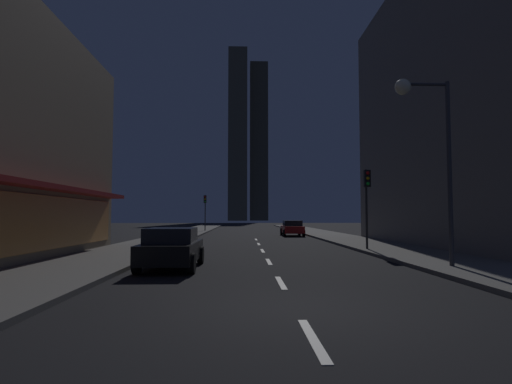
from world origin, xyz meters
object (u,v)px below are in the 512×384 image
car_parked_far (292,228)px  fire_hydrant_far_left (174,236)px  traffic_light_far_left (205,205)px  traffic_light_near_right (367,191)px  car_parked_near (172,248)px  street_lamp_right (425,126)px

car_parked_far → fire_hydrant_far_left: bearing=-135.2°
car_parked_far → traffic_light_far_left: traffic_light_far_left is taller
fire_hydrant_far_left → car_parked_far: bearing=44.8°
car_parked_far → traffic_light_far_left: (-9.10, 9.88, 2.45)m
traffic_light_near_right → car_parked_far: bearing=96.4°
car_parked_far → traffic_light_near_right: 17.26m
car_parked_far → fire_hydrant_far_left: (-9.50, -9.42, -0.29)m
car_parked_near → fire_hydrant_far_left: size_ratio=6.48×
car_parked_far → street_lamp_right: 24.65m
car_parked_near → traffic_light_far_left: size_ratio=1.01×
street_lamp_right → fire_hydrant_far_left: bearing=127.3°
fire_hydrant_far_left → traffic_light_near_right: (11.40, -7.56, 2.74)m
fire_hydrant_far_left → traffic_light_near_right: size_ratio=0.16×
car_parked_far → traffic_light_far_left: 13.65m
fire_hydrant_far_left → street_lamp_right: street_lamp_right is taller
car_parked_far → fire_hydrant_far_left: car_parked_far is taller
car_parked_near → street_lamp_right: (8.98, -0.69, 4.33)m
traffic_light_far_left → street_lamp_right: bearing=-72.3°
car_parked_near → traffic_light_far_left: (-1.90, 33.39, 2.45)m
car_parked_near → traffic_light_near_right: size_ratio=1.01×
traffic_light_near_right → traffic_light_far_left: (-11.00, 26.86, 0.00)m
fire_hydrant_far_left → traffic_light_far_left: size_ratio=0.16×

